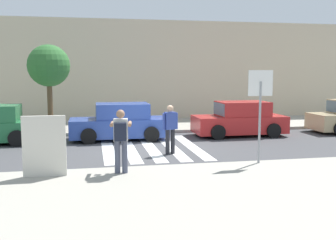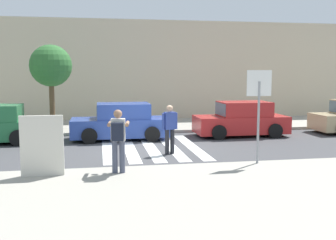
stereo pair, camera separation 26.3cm
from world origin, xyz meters
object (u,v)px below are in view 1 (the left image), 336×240
object	(u,v)px
photographer_with_backpack	(121,136)
street_tree_west	(49,66)
advertising_board	(44,146)
stop_sign	(260,96)
parked_car_red	(240,120)
parked_car_blue	(120,123)
pedestrian_crossing	(170,127)

from	to	relation	value
photographer_with_backpack	street_tree_west	xyz separation A→B (m)	(-2.62, 8.21, 1.95)
photographer_with_backpack	advertising_board	size ratio (longest dim) A/B	1.08
stop_sign	photographer_with_backpack	distance (m)	4.31
stop_sign	street_tree_west	world-z (taller)	street_tree_west
stop_sign	parked_car_red	distance (m)	6.17
advertising_board	stop_sign	bearing A→B (deg)	3.57
street_tree_west	advertising_board	size ratio (longest dim) A/B	2.48
stop_sign	street_tree_west	distance (m)	10.35
parked_car_blue	advertising_board	world-z (taller)	advertising_board
stop_sign	photographer_with_backpack	world-z (taller)	stop_sign
stop_sign	advertising_board	bearing A→B (deg)	-176.43
parked_car_red	advertising_board	distance (m)	9.93
photographer_with_backpack	pedestrian_crossing	size ratio (longest dim) A/B	1.00
stop_sign	pedestrian_crossing	size ratio (longest dim) A/B	1.61
advertising_board	street_tree_west	bearing A→B (deg)	94.47
photographer_with_backpack	parked_car_blue	bearing A→B (deg)	86.16
photographer_with_backpack	parked_car_red	distance (m)	8.53
photographer_with_backpack	parked_car_blue	xyz separation A→B (m)	(0.42, 6.22, -0.44)
parked_car_red	stop_sign	bearing A→B (deg)	-106.00
stop_sign	parked_car_red	xyz separation A→B (m)	(1.65, 5.76, -1.44)
parked_car_red	advertising_board	xyz separation A→B (m)	(-7.80, -6.15, 0.21)
street_tree_west	advertising_board	distance (m)	8.45
parked_car_red	street_tree_west	size ratio (longest dim) A/B	1.03
parked_car_blue	pedestrian_crossing	bearing A→B (deg)	-65.77
photographer_with_backpack	parked_car_red	size ratio (longest dim) A/B	0.42
pedestrian_crossing	parked_car_blue	distance (m)	3.69
photographer_with_backpack	advertising_board	bearing A→B (deg)	177.93
stop_sign	street_tree_west	xyz separation A→B (m)	(-6.79, 7.76, 0.95)
stop_sign	photographer_with_backpack	size ratio (longest dim) A/B	1.61
parked_car_blue	photographer_with_backpack	bearing A→B (deg)	-93.84
advertising_board	photographer_with_backpack	bearing A→B (deg)	-2.07
stop_sign	pedestrian_crossing	world-z (taller)	stop_sign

